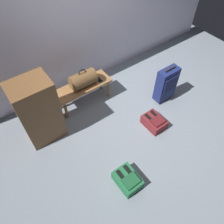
{
  "coord_description": "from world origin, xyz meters",
  "views": [
    {
      "loc": [
        -1.7,
        -1.46,
        2.97
      ],
      "look_at": [
        -0.38,
        0.36,
        0.25
      ],
      "focal_mm": 34.49,
      "sensor_mm": 36.0,
      "label": 1
    }
  ],
  "objects": [
    {
      "name": "ground_plane",
      "position": [
        0.0,
        0.0,
        0.0
      ],
      "size": [
        6.6,
        6.6,
        0.0
      ],
      "primitive_type": "plane",
      "color": "slate"
    },
    {
      "name": "back_wall",
      "position": [
        0.0,
        1.6,
        1.4
      ],
      "size": [
        6.0,
        0.1,
        2.8
      ],
      "primitive_type": "cube",
      "color": "silver",
      "rests_on": "ground"
    },
    {
      "name": "bench",
      "position": [
        -0.51,
        1.02,
        0.35
      ],
      "size": [
        1.0,
        0.36,
        0.42
      ],
      "color": "olive",
      "rests_on": "ground"
    },
    {
      "name": "duffel_bag_brown",
      "position": [
        -0.5,
        1.02,
        0.55
      ],
      "size": [
        0.44,
        0.26,
        0.34
      ],
      "color": "brown",
      "rests_on": "bench"
    },
    {
      "name": "cell_phone",
      "position": [
        -0.21,
        0.98,
        0.42
      ],
      "size": [
        0.07,
        0.14,
        0.01
      ],
      "color": "#191E4C",
      "rests_on": "bench"
    },
    {
      "name": "suitcase_upright_navy",
      "position": [
        0.71,
        0.23,
        0.37
      ],
      "size": [
        0.39,
        0.21,
        0.72
      ],
      "color": "navy",
      "rests_on": "ground"
    },
    {
      "name": "backpack_maroon",
      "position": [
        0.14,
        -0.13,
        0.09
      ],
      "size": [
        0.28,
        0.38,
        0.21
      ],
      "color": "maroon",
      "rests_on": "ground"
    },
    {
      "name": "backpack_green",
      "position": [
        -0.84,
        -0.64,
        0.09
      ],
      "size": [
        0.28,
        0.38,
        0.21
      ],
      "color": "#1E6038",
      "rests_on": "ground"
    },
    {
      "name": "side_cabinet",
      "position": [
        -1.39,
        0.8,
        0.55
      ],
      "size": [
        0.56,
        0.44,
        1.1
      ],
      "color": "brown",
      "rests_on": "ground"
    }
  ]
}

